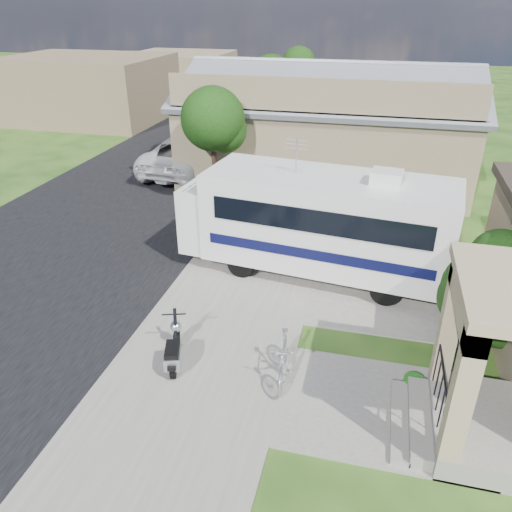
% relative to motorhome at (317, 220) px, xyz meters
% --- Properties ---
extents(ground, '(120.00, 120.00, 0.00)m').
position_rel_motorhome_xyz_m(ground, '(-0.86, -4.35, -1.71)').
color(ground, '#1A3B10').
extents(street_slab, '(9.00, 80.00, 0.02)m').
position_rel_motorhome_xyz_m(street_slab, '(-8.36, 5.65, -1.70)').
color(street_slab, black).
rests_on(street_slab, ground).
extents(sidewalk_slab, '(4.00, 80.00, 0.06)m').
position_rel_motorhome_xyz_m(sidewalk_slab, '(-1.86, 5.65, -1.68)').
color(sidewalk_slab, slate).
rests_on(sidewalk_slab, ground).
extents(driveway_slab, '(7.00, 6.00, 0.05)m').
position_rel_motorhome_xyz_m(driveway_slab, '(0.64, 0.15, -1.68)').
color(driveway_slab, slate).
rests_on(driveway_slab, ground).
extents(walk_slab, '(4.00, 3.00, 0.05)m').
position_rel_motorhome_xyz_m(walk_slab, '(2.14, -5.35, -1.68)').
color(walk_slab, slate).
rests_on(walk_slab, ground).
extents(warehouse, '(12.50, 8.40, 5.04)m').
position_rel_motorhome_xyz_m(warehouse, '(-0.86, 9.62, 0.28)').
color(warehouse, '#7D6D4E').
rests_on(warehouse, ground).
extents(distant_bldg_far, '(10.00, 8.00, 4.00)m').
position_rel_motorhome_xyz_m(distant_bldg_far, '(-17.86, 17.65, 0.29)').
color(distant_bldg_far, brown).
rests_on(distant_bldg_far, ground).
extents(distant_bldg_near, '(8.00, 7.00, 3.20)m').
position_rel_motorhome_xyz_m(distant_bldg_near, '(-15.86, 29.65, -0.11)').
color(distant_bldg_near, '#7D6D4E').
rests_on(distant_bldg_near, ground).
extents(street_tree_a, '(2.44, 2.40, 4.58)m').
position_rel_motorhome_xyz_m(street_tree_a, '(-4.56, 4.70, 1.54)').
color(street_tree_a, '#301E15').
rests_on(street_tree_a, ground).
extents(street_tree_b, '(2.44, 2.40, 4.73)m').
position_rel_motorhome_xyz_m(street_tree_b, '(-4.56, 14.70, 1.68)').
color(street_tree_b, '#301E15').
rests_on(street_tree_b, ground).
extents(street_tree_c, '(2.44, 2.40, 4.42)m').
position_rel_motorhome_xyz_m(street_tree_c, '(-4.56, 23.70, 1.40)').
color(street_tree_c, '#301E15').
rests_on(street_tree_c, ground).
extents(motorhome, '(8.00, 3.36, 3.98)m').
position_rel_motorhome_xyz_m(motorhome, '(0.00, 0.00, 0.00)').
color(motorhome, silver).
rests_on(motorhome, ground).
extents(shrub, '(2.44, 2.33, 2.99)m').
position_rel_motorhome_xyz_m(shrub, '(4.41, -2.52, -0.18)').
color(shrub, '#301E15').
rests_on(shrub, ground).
extents(scooter, '(0.77, 1.53, 1.03)m').
position_rel_motorhome_xyz_m(scooter, '(-2.43, -5.10, -1.25)').
color(scooter, black).
rests_on(scooter, ground).
extents(bicycle, '(0.68, 1.78, 1.04)m').
position_rel_motorhome_xyz_m(bicycle, '(0.01, -4.95, -1.19)').
color(bicycle, '#ADAEB5').
rests_on(bicycle, ground).
extents(pickup_truck, '(3.30, 6.42, 1.73)m').
position_rel_motorhome_xyz_m(pickup_truck, '(-7.14, 8.40, -0.84)').
color(pickup_truck, silver).
rests_on(pickup_truck, ground).
extents(van, '(3.15, 6.61, 1.86)m').
position_rel_motorhome_xyz_m(van, '(-7.29, 16.19, -0.78)').
color(van, silver).
rests_on(van, ground).
extents(garden_hose, '(0.43, 0.43, 0.19)m').
position_rel_motorhome_xyz_m(garden_hose, '(2.78, -4.49, -1.61)').
color(garden_hose, '#186814').
rests_on(garden_hose, ground).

